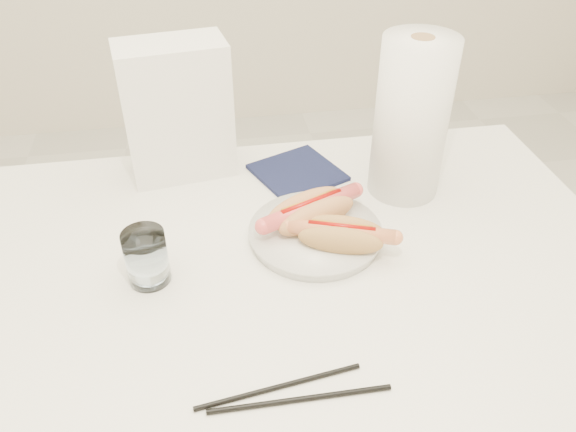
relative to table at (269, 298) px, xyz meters
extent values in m
cube|color=white|center=(0.00, 0.00, 0.04)|extent=(1.20, 0.80, 0.04)
cylinder|color=silver|center=(-0.54, 0.34, -0.34)|extent=(0.04, 0.04, 0.71)
cylinder|color=silver|center=(0.54, 0.34, -0.34)|extent=(0.04, 0.04, 0.71)
cylinder|color=silver|center=(0.09, 0.07, 0.07)|extent=(0.24, 0.24, 0.02)
ellipsoid|color=tan|center=(0.09, 0.07, 0.10)|extent=(0.15, 0.10, 0.05)
ellipsoid|color=tan|center=(0.08, 0.11, 0.10)|extent=(0.15, 0.10, 0.05)
ellipsoid|color=tan|center=(0.09, 0.09, 0.09)|extent=(0.15, 0.11, 0.03)
cylinder|color=#E85252|center=(0.09, 0.09, 0.11)|extent=(0.18, 0.10, 0.03)
cylinder|color=#990A05|center=(0.09, 0.09, 0.12)|extent=(0.11, 0.06, 0.01)
ellipsoid|color=#BA8648|center=(0.12, 0.01, 0.10)|extent=(0.14, 0.08, 0.05)
ellipsoid|color=#BA8648|center=(0.13, 0.04, 0.10)|extent=(0.14, 0.08, 0.05)
ellipsoid|color=#BA8648|center=(0.12, 0.02, 0.09)|extent=(0.13, 0.09, 0.03)
cylinder|color=#E17F4F|center=(0.12, 0.02, 0.11)|extent=(0.17, 0.08, 0.03)
cylinder|color=#990A05|center=(0.12, 0.02, 0.12)|extent=(0.10, 0.04, 0.01)
cylinder|color=white|center=(-0.18, 0.01, 0.10)|extent=(0.06, 0.06, 0.09)
cylinder|color=black|center=(-0.02, -0.22, 0.06)|extent=(0.22, 0.04, 0.01)
cylinder|color=black|center=(0.01, -0.24, 0.06)|extent=(0.23, 0.01, 0.01)
cube|color=white|center=(-0.12, 0.33, 0.19)|extent=(0.21, 0.14, 0.26)
cube|color=#111535|center=(0.10, 0.27, 0.06)|extent=(0.20, 0.20, 0.01)
cylinder|color=white|center=(0.28, 0.19, 0.21)|extent=(0.15, 0.15, 0.29)
camera|label=1|loc=(-0.08, -0.67, 0.67)|focal=35.60mm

